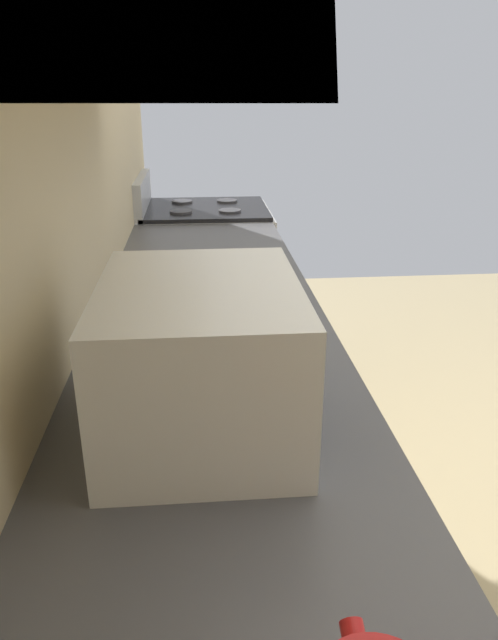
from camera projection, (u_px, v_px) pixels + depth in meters
The scene contains 5 objects.
wall_back at pixel (26, 200), 1.22m from camera, with size 4.34×0.12×2.59m, color beige.
counter_run at pixel (219, 614), 1.25m from camera, with size 3.54×0.66×0.92m.
oven_range at pixel (207, 292), 3.16m from camera, with size 0.61×0.68×1.10m.
microwave at pixel (203, 357), 1.06m from camera, with size 0.46×0.36×0.28m.
bowl at pixel (246, 288), 1.76m from camera, with size 0.13×0.13×0.06m.
Camera 1 is at (-1.26, 1.23, 1.52)m, focal length 32.61 mm.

